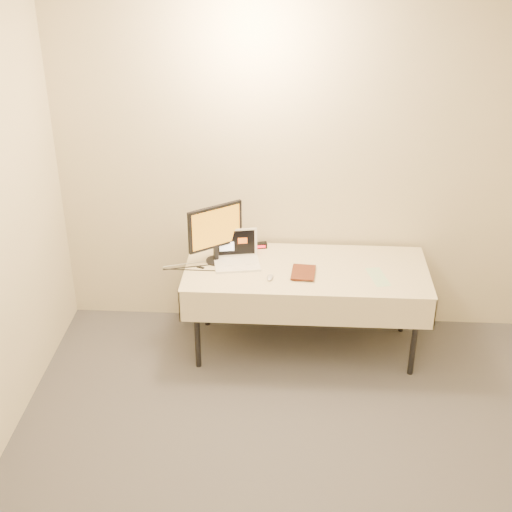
# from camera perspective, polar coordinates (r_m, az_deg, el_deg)

# --- Properties ---
(back_wall) EXTENTS (4.00, 0.10, 2.70)m
(back_wall) POSITION_cam_1_polar(r_m,az_deg,el_deg) (5.62, 4.25, 6.75)
(back_wall) COLOR beige
(back_wall) RESTS_ON ground
(table) EXTENTS (1.86, 0.81, 0.74)m
(table) POSITION_cam_1_polar(r_m,az_deg,el_deg) (5.50, 4.04, -1.54)
(table) COLOR black
(table) RESTS_ON ground
(laptop) EXTENTS (0.39, 0.33, 0.24)m
(laptop) POSITION_cam_1_polar(r_m,az_deg,el_deg) (5.51, -1.59, 0.06)
(laptop) COLOR white
(laptop) RESTS_ON table
(monitor) EXTENTS (0.39, 0.29, 0.47)m
(monitor) POSITION_cam_1_polar(r_m,az_deg,el_deg) (5.43, -3.27, 2.12)
(monitor) COLOR black
(monitor) RESTS_ON table
(book) EXTENTS (0.18, 0.04, 0.24)m
(book) POSITION_cam_1_polar(r_m,az_deg,el_deg) (5.33, 2.89, -0.29)
(book) COLOR maroon
(book) RESTS_ON table
(alarm_clock) EXTENTS (0.12, 0.07, 0.05)m
(alarm_clock) POSITION_cam_1_polar(r_m,az_deg,el_deg) (5.74, 0.33, 0.86)
(alarm_clock) COLOR black
(alarm_clock) RESTS_ON table
(clicker) EXTENTS (0.06, 0.10, 0.02)m
(clicker) POSITION_cam_1_polar(r_m,az_deg,el_deg) (5.31, 1.13, -1.71)
(clicker) COLOR #BDBDBF
(clicker) RESTS_ON table
(paper_form) EXTENTS (0.18, 0.31, 0.00)m
(paper_form) POSITION_cam_1_polar(r_m,az_deg,el_deg) (5.41, 9.74, -1.66)
(paper_form) COLOR #BAE9B9
(paper_form) RESTS_ON table
(usb_dongle) EXTENTS (0.06, 0.04, 0.01)m
(usb_dongle) POSITION_cam_1_polar(r_m,az_deg,el_deg) (5.47, -4.46, -0.91)
(usb_dongle) COLOR black
(usb_dongle) RESTS_ON table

